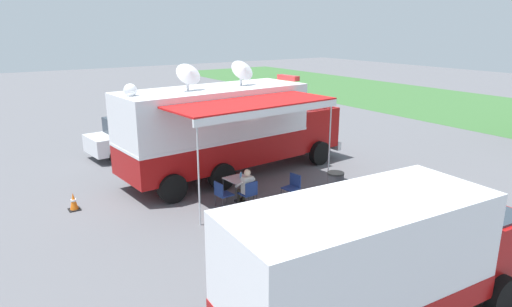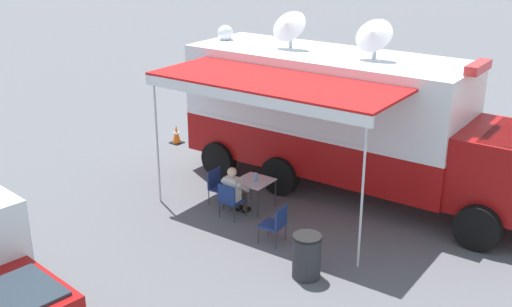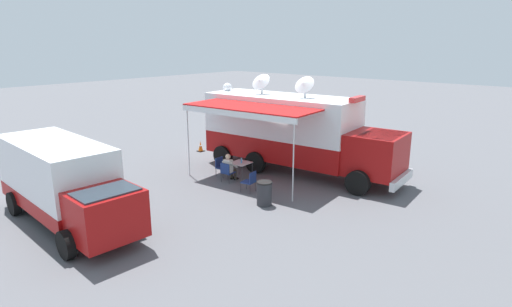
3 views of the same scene
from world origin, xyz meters
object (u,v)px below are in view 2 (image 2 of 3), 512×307
at_px(folding_chair_at_table, 230,198).
at_px(folding_chair_spare_by_truck, 276,222).
at_px(water_bottle, 256,177).
at_px(traffic_cone, 176,135).
at_px(folding_table, 254,182).
at_px(trash_bin, 307,256).
at_px(folding_chair_beside_table, 218,184).
at_px(command_truck, 350,118).
at_px(seated_responder, 235,190).
at_px(car_behind_truck, 370,102).

height_order(folding_chair_at_table, folding_chair_spare_by_truck, same).
distance_m(water_bottle, traffic_cone, 5.45).
distance_m(folding_table, trash_bin, 3.32).
relative_size(folding_table, folding_chair_spare_by_truck, 0.99).
xyz_separation_m(water_bottle, folding_chair_beside_table, (0.34, -0.93, -0.32)).
height_order(folding_table, folding_chair_spare_by_truck, folding_chair_spare_by_truck).
height_order(command_truck, folding_chair_spare_by_truck, command_truck).
xyz_separation_m(water_bottle, folding_chair_spare_by_truck, (1.03, 1.43, -0.32)).
bearing_deg(folding_chair_beside_table, command_truck, 144.09).
bearing_deg(folding_chair_at_table, command_truck, 159.09).
relative_size(folding_table, traffic_cone, 1.49).
relative_size(folding_chair_beside_table, folding_chair_spare_by_truck, 1.00).
relative_size(folding_table, trash_bin, 0.95).
bearing_deg(folding_chair_beside_table, seated_responder, 72.43).
bearing_deg(seated_responder, trash_bin, 68.49).
bearing_deg(car_behind_truck, folding_chair_beside_table, 1.71).
bearing_deg(folding_table, seated_responder, -8.07).
relative_size(command_truck, car_behind_truck, 2.22).
xyz_separation_m(water_bottle, folding_chair_at_table, (0.77, -0.15, -0.32)).
bearing_deg(folding_table, command_truck, 154.35).
bearing_deg(trash_bin, folding_chair_beside_table, -110.71).
height_order(folding_chair_spare_by_truck, traffic_cone, folding_chair_spare_by_truck).
xyz_separation_m(seated_responder, trash_bin, (1.14, 2.90, -0.20)).
distance_m(water_bottle, seated_responder, 0.63).
distance_m(folding_table, car_behind_truck, 7.41).
relative_size(folding_chair_beside_table, traffic_cone, 1.50).
height_order(command_truck, folding_chair_at_table, command_truck).
relative_size(command_truck, folding_table, 11.20).
relative_size(command_truck, water_bottle, 43.11).
relative_size(water_bottle, seated_responder, 0.18).
relative_size(command_truck, trash_bin, 10.61).
bearing_deg(car_behind_truck, command_truck, 24.23).
bearing_deg(water_bottle, folding_table, -109.98).
distance_m(command_truck, folding_chair_beside_table, 3.69).
bearing_deg(folding_table, water_bottle, 70.02).
distance_m(folding_chair_at_table, traffic_cone, 5.63).
height_order(trash_bin, car_behind_truck, car_behind_truck).
relative_size(folding_chair_beside_table, trash_bin, 0.96).
relative_size(traffic_cone, car_behind_truck, 0.13).
height_order(folding_table, traffic_cone, folding_table).
bearing_deg(trash_bin, traffic_cone, -116.23).
distance_m(water_bottle, folding_chair_beside_table, 1.04).
bearing_deg(command_truck, folding_table, -25.65).
distance_m(folding_table, folding_chair_spare_by_truck, 1.86).
distance_m(folding_chair_beside_table, folding_chair_spare_by_truck, 2.46).
bearing_deg(folding_chair_at_table, water_bottle, 168.71).
distance_m(command_truck, trash_bin, 4.70).
height_order(command_truck, folding_table, command_truck).
bearing_deg(water_bottle, folding_chair_beside_table, -69.96).
bearing_deg(trash_bin, folding_table, -121.95).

